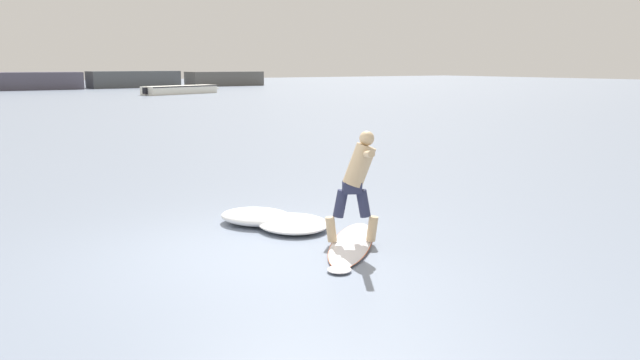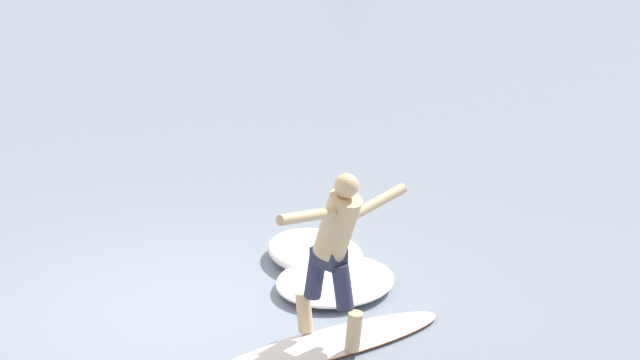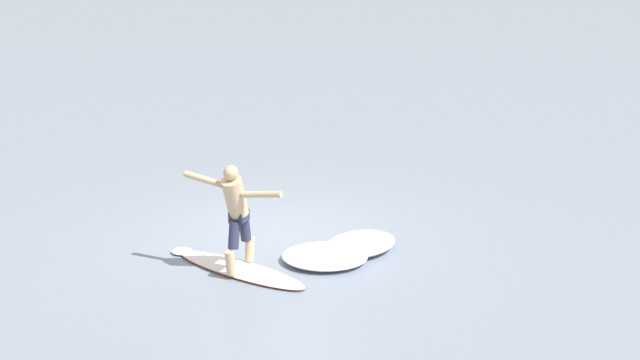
{
  "view_description": "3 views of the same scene",
  "coord_description": "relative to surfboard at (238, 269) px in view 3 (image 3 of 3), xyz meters",
  "views": [
    {
      "loc": [
        -3.43,
        -7.36,
        2.5
      ],
      "look_at": [
        1.92,
        0.99,
        0.65
      ],
      "focal_mm": 35.0,
      "sensor_mm": 36.0,
      "label": 1
    },
    {
      "loc": [
        4.21,
        -11.93,
        5.58
      ],
      "look_at": [
        1.09,
        0.78,
        1.04
      ],
      "focal_mm": 85.0,
      "sensor_mm": 36.0,
      "label": 2
    },
    {
      "loc": [
        13.14,
        -0.7,
        4.94
      ],
      "look_at": [
        1.38,
        0.62,
        1.28
      ],
      "focal_mm": 50.0,
      "sensor_mm": 36.0,
      "label": 3
    }
  ],
  "objects": [
    {
      "name": "wave_foam_at_nose",
      "position": [
        -0.54,
        1.83,
        0.09
      ],
      "size": [
        1.41,
        1.48,
        0.24
      ],
      "color": "white",
      "rests_on": "ground"
    },
    {
      "name": "wave_foam_at_tail",
      "position": [
        -0.2,
        1.25,
        0.05
      ],
      "size": [
        1.27,
        1.41,
        0.17
      ],
      "color": "white",
      "rests_on": "ground"
    },
    {
      "name": "ground_plane",
      "position": [
        -1.45,
        0.55,
        -0.03
      ],
      "size": [
        200.0,
        200.0,
        0.0
      ],
      "primitive_type": "plane",
      "color": "gray"
    },
    {
      "name": "surfboard",
      "position": [
        0.0,
        0.0,
        0.0
      ],
      "size": [
        1.99,
        2.09,
        0.2
      ],
      "color": "white",
      "rests_on": "ground"
    },
    {
      "name": "surfer",
      "position": [
        0.09,
        -0.01,
        0.93
      ],
      "size": [
        0.92,
        1.34,
        1.55
      ],
      "color": "tan",
      "rests_on": "surfboard"
    }
  ]
}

